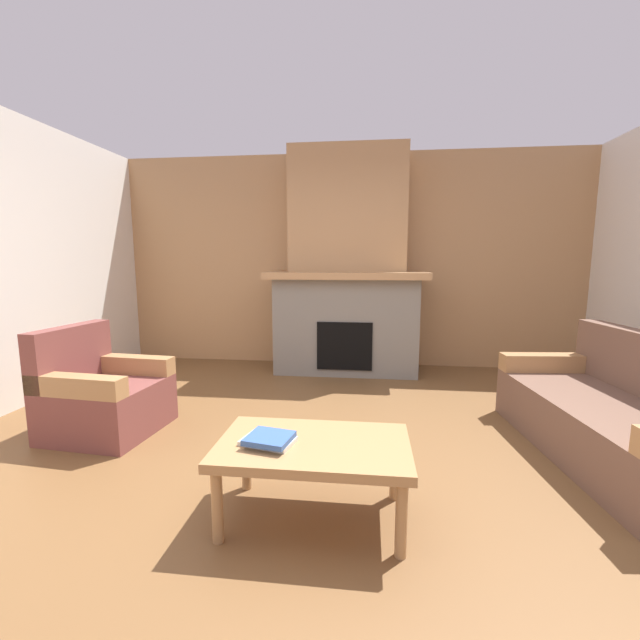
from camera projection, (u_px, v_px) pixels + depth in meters
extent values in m
plane|color=brown|center=(324.00, 477.00, 2.62)|extent=(9.00, 9.00, 0.00)
cube|color=tan|center=(349.00, 261.00, 5.37)|extent=(6.00, 0.12, 2.70)
cube|color=gray|center=(346.00, 325.00, 5.08)|extent=(1.70, 0.70, 1.15)
cube|color=black|center=(345.00, 346.00, 4.79)|extent=(0.64, 0.08, 0.56)
cube|color=tan|center=(347.00, 275.00, 4.95)|extent=(1.90, 0.82, 0.08)
cube|color=tan|center=(348.00, 210.00, 4.98)|extent=(1.40, 0.50, 1.47)
cube|color=brown|center=(610.00, 430.00, 2.85)|extent=(1.00, 1.87, 0.40)
cube|color=#A87A4C|center=(550.00, 363.00, 3.62)|extent=(0.85, 0.24, 0.15)
cube|color=brown|center=(109.00, 407.00, 3.29)|extent=(0.82, 0.82, 0.40)
cube|color=brown|center=(71.00, 354.00, 3.29)|extent=(0.20, 0.77, 0.45)
cube|color=#A87A4C|center=(76.00, 386.00, 2.95)|extent=(0.77, 0.20, 0.15)
cube|color=#A87A4C|center=(131.00, 364.00, 3.55)|extent=(0.77, 0.20, 0.15)
cube|color=#A87A4C|center=(313.00, 447.00, 2.15)|extent=(1.00, 0.60, 0.05)
cylinder|color=#A87A4C|center=(217.00, 506.00, 1.99)|extent=(0.06, 0.06, 0.38)
cylinder|color=#A87A4C|center=(401.00, 519.00, 1.89)|extent=(0.06, 0.06, 0.38)
cylinder|color=#A87A4C|center=(246.00, 459.00, 2.47)|extent=(0.06, 0.06, 0.38)
cylinder|color=#A87A4C|center=(395.00, 467.00, 2.36)|extent=(0.06, 0.06, 0.38)
cube|color=beige|center=(268.00, 441.00, 2.13)|extent=(0.30, 0.23, 0.02)
cube|color=#335699|center=(269.00, 438.00, 2.10)|extent=(0.26, 0.24, 0.03)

